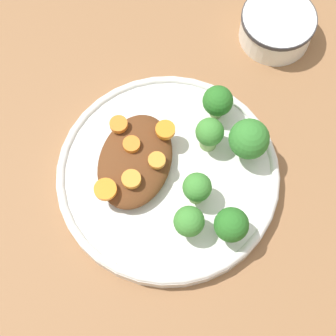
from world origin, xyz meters
TOP-DOWN VIEW (x-y plane):
  - ground_plane at (0.00, 0.00)m, footprint 4.00×4.00m
  - plate at (0.00, 0.00)m, footprint 0.26×0.26m
  - dip_bowl at (-0.23, 0.09)m, footprint 0.10×0.10m
  - stew_mound at (0.00, -0.04)m, footprint 0.12×0.08m
  - broccoli_floret_0 at (-0.05, 0.08)m, footprint 0.05×0.05m
  - broccoli_floret_1 at (0.02, 0.04)m, footprint 0.03×0.03m
  - broccoli_floret_2 at (-0.05, 0.04)m, footprint 0.03×0.03m
  - broccoli_floret_3 at (0.05, 0.08)m, footprint 0.04×0.04m
  - broccoli_floret_4 at (-0.09, 0.04)m, footprint 0.04×0.04m
  - broccoli_floret_5 at (0.06, 0.04)m, footprint 0.03×0.03m
  - carrot_slice_0 at (0.03, -0.03)m, footprint 0.02×0.02m
  - carrot_slice_1 at (-0.01, -0.05)m, footprint 0.02×0.02m
  - carrot_slice_2 at (-0.00, -0.01)m, footprint 0.02×0.02m
  - carrot_slice_3 at (-0.04, -0.01)m, footprint 0.02×0.02m
  - carrot_slice_4 at (-0.03, -0.07)m, footprint 0.02×0.02m
  - carrot_slice_5 at (0.05, -0.06)m, footprint 0.03×0.03m

SIDE VIEW (x-z plane):
  - ground_plane at x=0.00m, z-range 0.00..0.00m
  - plate at x=0.00m, z-range 0.00..0.02m
  - dip_bowl at x=-0.23m, z-range 0.00..0.05m
  - stew_mound at x=0.00m, z-range 0.02..0.05m
  - broccoli_floret_5 at x=0.06m, z-range 0.02..0.07m
  - broccoli_floret_1 at x=0.02m, z-range 0.02..0.07m
  - broccoli_floret_2 at x=-0.05m, z-range 0.02..0.07m
  - broccoli_floret_4 at x=-0.09m, z-range 0.02..0.07m
  - carrot_slice_5 at x=0.05m, z-range 0.05..0.05m
  - broccoli_floret_3 at x=0.05m, z-range 0.02..0.07m
  - carrot_slice_2 at x=0.00m, z-range 0.05..0.05m
  - carrot_slice_0 at x=0.03m, z-range 0.05..0.05m
  - carrot_slice_4 at x=-0.03m, z-range 0.05..0.05m
  - carrot_slice_1 at x=-0.01m, z-range 0.05..0.05m
  - carrot_slice_3 at x=-0.04m, z-range 0.05..0.05m
  - broccoli_floret_0 at x=-0.05m, z-range 0.02..0.08m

